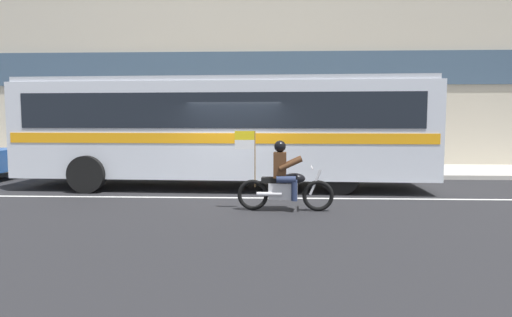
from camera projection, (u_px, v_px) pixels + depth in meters
The scene contains 7 objects.
ground_plane at pixel (234, 194), 11.96m from camera, with size 60.00×60.00×0.00m, color black.
sidewalk_curb at pixel (246, 170), 17.03m from camera, with size 28.00×3.80×0.15m, color #B7B2A8.
lane_center_stripe at pixel (232, 198), 11.36m from camera, with size 26.60×0.14×0.01m, color silver.
office_building_facade at pixel (249, 27), 18.80m from camera, with size 28.00×0.89×12.05m.
transit_bus at pixel (224, 125), 13.00m from camera, with size 12.03×3.06×3.22m.
motorcycle_with_rider at pixel (284, 181), 9.69m from camera, with size 2.20×0.64×1.78m.
fire_hydrant at pixel (198, 162), 15.80m from camera, with size 0.22×0.30×0.75m.
Camera 1 is at (1.09, -11.80, 2.00)m, focal length 30.67 mm.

